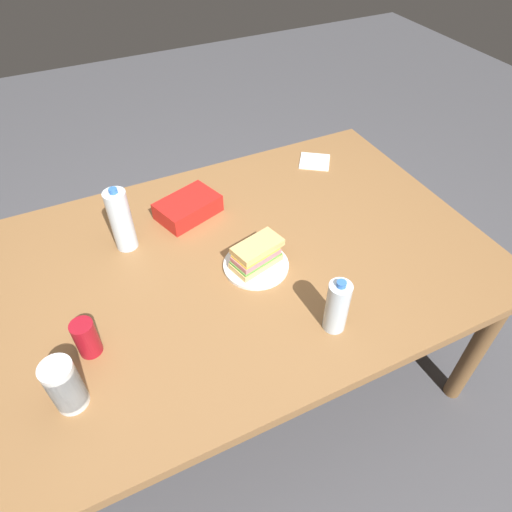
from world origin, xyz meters
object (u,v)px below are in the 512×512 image
at_px(soda_can_red, 86,338).
at_px(water_bottle_spare, 337,306).
at_px(dining_table, 234,273).
at_px(chip_bag, 188,207).
at_px(plastic_cup_stack, 65,385).
at_px(water_bottle_tall, 121,220).
at_px(sandwich, 256,255).
at_px(paper_plate, 256,265).

bearing_deg(soda_can_red, water_bottle_spare, -18.61).
bearing_deg(dining_table, chip_bag, 100.95).
distance_m(soda_can_red, plastic_cup_stack, 0.16).
bearing_deg(soda_can_red, water_bottle_tall, 62.54).
relative_size(sandwich, water_bottle_spare, 1.00).
xyz_separation_m(chip_bag, plastic_cup_stack, (-0.54, -0.61, 0.05)).
xyz_separation_m(chip_bag, water_bottle_spare, (0.22, -0.70, 0.06)).
height_order(dining_table, water_bottle_spare, water_bottle_spare).
xyz_separation_m(paper_plate, water_bottle_spare, (0.10, -0.33, 0.09)).
distance_m(sandwich, plastic_cup_stack, 0.70).
height_order(dining_table, water_bottle_tall, water_bottle_tall).
relative_size(chip_bag, water_bottle_spare, 1.17).
bearing_deg(plastic_cup_stack, soda_can_red, 62.24).
bearing_deg(chip_bag, water_bottle_tall, -3.58).
height_order(dining_table, paper_plate, paper_plate).
relative_size(soda_can_red, water_bottle_tall, 0.49).
xyz_separation_m(sandwich, chip_bag, (-0.12, 0.36, -0.02)).
bearing_deg(dining_table, plastic_cup_stack, -152.67).
xyz_separation_m(sandwich, soda_can_red, (-0.58, -0.10, 0.01)).
bearing_deg(water_bottle_spare, sandwich, 106.76).
height_order(sandwich, water_bottle_spare, water_bottle_spare).
bearing_deg(chip_bag, sandwich, 88.79).
height_order(paper_plate, plastic_cup_stack, plastic_cup_stack).
height_order(soda_can_red, chip_bag, soda_can_red).
xyz_separation_m(dining_table, chip_bag, (-0.06, 0.30, 0.11)).
xyz_separation_m(paper_plate, sandwich, (0.00, 0.00, 0.05)).
distance_m(dining_table, water_bottle_tall, 0.43).
bearing_deg(soda_can_red, plastic_cup_stack, -117.76).
distance_m(soda_can_red, water_bottle_tall, 0.45).
bearing_deg(water_bottle_spare, soda_can_red, 161.39).
distance_m(dining_table, water_bottle_spare, 0.46).
relative_size(paper_plate, plastic_cup_stack, 1.35).
height_order(paper_plate, chip_bag, chip_bag).
relative_size(dining_table, sandwich, 9.08).
bearing_deg(soda_can_red, sandwich, 10.03).
bearing_deg(soda_can_red, paper_plate, 9.82).
bearing_deg(chip_bag, plastic_cup_stack, 29.57).
distance_m(plastic_cup_stack, water_bottle_spare, 0.76).
distance_m(water_bottle_tall, water_bottle_spare, 0.79).
relative_size(dining_table, water_bottle_spare, 9.10).
relative_size(chip_bag, water_bottle_tall, 0.92).
relative_size(dining_table, plastic_cup_stack, 10.74).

